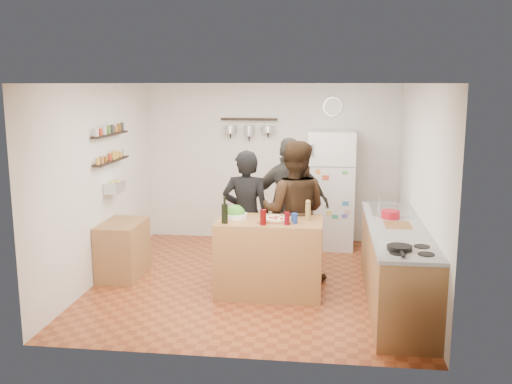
# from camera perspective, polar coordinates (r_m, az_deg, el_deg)

# --- Properties ---
(room_shell) EXTENTS (4.20, 4.20, 4.20)m
(room_shell) POSITION_cam_1_polar(r_m,az_deg,el_deg) (7.48, 0.28, 1.16)
(room_shell) COLOR brown
(room_shell) RESTS_ON ground
(prep_island) EXTENTS (1.25, 0.72, 0.91)m
(prep_island) POSITION_cam_1_polar(r_m,az_deg,el_deg) (6.88, 1.36, -6.51)
(prep_island) COLOR #9A6138
(prep_island) RESTS_ON floor
(pizza_board) EXTENTS (0.42, 0.34, 0.02)m
(pizza_board) POSITION_cam_1_polar(r_m,az_deg,el_deg) (6.73, 2.03, -2.80)
(pizza_board) COLOR brown
(pizza_board) RESTS_ON prep_island
(pizza) EXTENTS (0.34, 0.34, 0.02)m
(pizza) POSITION_cam_1_polar(r_m,az_deg,el_deg) (6.72, 2.04, -2.64)
(pizza) COLOR #D6B58D
(pizza) RESTS_ON pizza_board
(salad_bowl) EXTENTS (0.29, 0.29, 0.06)m
(salad_bowl) POSITION_cam_1_polar(r_m,az_deg,el_deg) (6.85, -2.08, -2.38)
(salad_bowl) COLOR white
(salad_bowl) RESTS_ON prep_island
(wine_bottle) EXTENTS (0.07, 0.07, 0.23)m
(wine_bottle) POSITION_cam_1_polar(r_m,az_deg,el_deg) (6.59, -3.15, -2.17)
(wine_bottle) COLOR black
(wine_bottle) RESTS_ON prep_island
(wine_glass_near) EXTENTS (0.07, 0.07, 0.18)m
(wine_glass_near) POSITION_cam_1_polar(r_m,az_deg,el_deg) (6.51, 0.72, -2.54)
(wine_glass_near) COLOR #4E0607
(wine_glass_near) RESTS_ON prep_island
(wine_glass_far) EXTENTS (0.06, 0.06, 0.15)m
(wine_glass_far) POSITION_cam_1_polar(r_m,az_deg,el_deg) (6.53, 3.12, -2.64)
(wine_glass_far) COLOR #52070E
(wine_glass_far) RESTS_ON prep_island
(pepper_mill) EXTENTS (0.06, 0.06, 0.20)m
(pepper_mill) POSITION_cam_1_polar(r_m,az_deg,el_deg) (6.75, 5.22, -2.01)
(pepper_mill) COLOR olive
(pepper_mill) RESTS_ON prep_island
(salt_canister) EXTENTS (0.07, 0.07, 0.12)m
(salt_canister) POSITION_cam_1_polar(r_m,az_deg,el_deg) (6.60, 3.86, -2.64)
(salt_canister) COLOR navy
(salt_canister) RESTS_ON prep_island
(person_left) EXTENTS (0.62, 0.41, 1.69)m
(person_left) POSITION_cam_1_polar(r_m,az_deg,el_deg) (7.29, -0.99, -2.35)
(person_left) COLOR black
(person_left) RESTS_ON floor
(person_center) EXTENTS (0.92, 0.73, 1.81)m
(person_center) POSITION_cam_1_polar(r_m,az_deg,el_deg) (7.23, 3.79, -1.98)
(person_center) COLOR black
(person_center) RESTS_ON floor
(person_back) EXTENTS (1.07, 0.47, 1.80)m
(person_back) POSITION_cam_1_polar(r_m,az_deg,el_deg) (7.72, 3.39, -1.20)
(person_back) COLOR #292724
(person_back) RESTS_ON floor
(counter_run) EXTENTS (0.63, 2.63, 0.90)m
(counter_run) POSITION_cam_1_polar(r_m,az_deg,el_deg) (6.75, 13.87, -7.22)
(counter_run) COLOR #9E7042
(counter_run) RESTS_ON floor
(stove_top) EXTENTS (0.60, 0.62, 0.02)m
(stove_top) POSITION_cam_1_polar(r_m,az_deg,el_deg) (5.71, 15.14, -5.74)
(stove_top) COLOR white
(stove_top) RESTS_ON counter_run
(skillet) EXTENTS (0.24, 0.24, 0.05)m
(skillet) POSITION_cam_1_polar(r_m,az_deg,el_deg) (5.68, 14.17, -5.44)
(skillet) COLOR black
(skillet) RESTS_ON stove_top
(sink) EXTENTS (0.50, 0.80, 0.03)m
(sink) POSITION_cam_1_polar(r_m,az_deg,el_deg) (7.44, 13.30, -1.80)
(sink) COLOR silver
(sink) RESTS_ON counter_run
(cutting_board) EXTENTS (0.30, 0.40, 0.02)m
(cutting_board) POSITION_cam_1_polar(r_m,az_deg,el_deg) (6.68, 13.99, -3.31)
(cutting_board) COLOR brown
(cutting_board) RESTS_ON counter_run
(red_bowl) EXTENTS (0.22, 0.22, 0.09)m
(red_bowl) POSITION_cam_1_polar(r_m,az_deg,el_deg) (6.98, 13.29, -2.20)
(red_bowl) COLOR #A81321
(red_bowl) RESTS_ON counter_run
(fridge) EXTENTS (0.70, 0.68, 1.80)m
(fridge) POSITION_cam_1_polar(r_m,az_deg,el_deg) (8.83, 7.49, 0.24)
(fridge) COLOR white
(fridge) RESTS_ON floor
(wall_clock) EXTENTS (0.30, 0.03, 0.30)m
(wall_clock) POSITION_cam_1_polar(r_m,az_deg,el_deg) (9.02, 7.68, 8.46)
(wall_clock) COLOR silver
(wall_clock) RESTS_ON back_wall
(spice_shelf_lower) EXTENTS (0.12, 1.00, 0.02)m
(spice_shelf_lower) POSITION_cam_1_polar(r_m,az_deg,el_deg) (7.73, -14.26, 3.02)
(spice_shelf_lower) COLOR black
(spice_shelf_lower) RESTS_ON left_wall
(spice_shelf_upper) EXTENTS (0.12, 1.00, 0.02)m
(spice_shelf_upper) POSITION_cam_1_polar(r_m,az_deg,el_deg) (7.69, -14.38, 5.60)
(spice_shelf_upper) COLOR black
(spice_shelf_upper) RESTS_ON left_wall
(produce_basket) EXTENTS (0.18, 0.35, 0.14)m
(produce_basket) POSITION_cam_1_polar(r_m,az_deg,el_deg) (7.77, -13.94, 0.46)
(produce_basket) COLOR silver
(produce_basket) RESTS_ON left_wall
(side_table) EXTENTS (0.50, 0.80, 0.73)m
(side_table) POSITION_cam_1_polar(r_m,az_deg,el_deg) (7.69, -13.15, -5.62)
(side_table) COLOR #915F3D
(side_table) RESTS_ON floor
(pot_rack) EXTENTS (0.90, 0.04, 0.04)m
(pot_rack) POSITION_cam_1_polar(r_m,az_deg,el_deg) (9.03, -0.69, 7.28)
(pot_rack) COLOR black
(pot_rack) RESTS_ON back_wall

